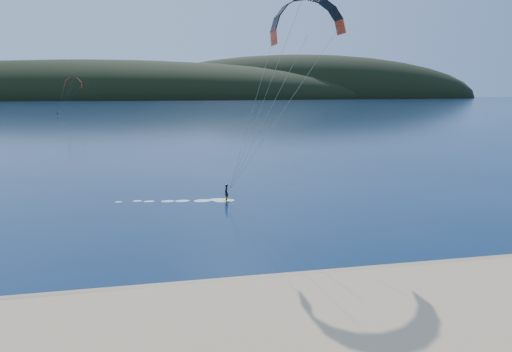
{
  "coord_description": "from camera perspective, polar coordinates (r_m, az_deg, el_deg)",
  "views": [
    {
      "loc": [
        -3.2,
        -19.73,
        10.25
      ],
      "look_at": [
        3.42,
        10.0,
        5.0
      ],
      "focal_mm": 34.31,
      "sensor_mm": 36.0,
      "label": 1
    }
  ],
  "objects": [
    {
      "name": "ground",
      "position": [
        22.46,
        -3.11,
        -17.39
      ],
      "size": [
        1800.0,
        1800.0,
        0.0
      ],
      "primitive_type": "plane",
      "color": "#08213C",
      "rests_on": "ground"
    },
    {
      "name": "wet_sand",
      "position": [
        26.48,
        -4.76,
        -12.91
      ],
      "size": [
        220.0,
        2.5,
        0.1
      ],
      "color": "olive",
      "rests_on": "ground"
    },
    {
      "name": "headland",
      "position": [
        765.09,
        -12.42,
        8.78
      ],
      "size": [
        1200.0,
        310.0,
        140.0
      ],
      "color": "black",
      "rests_on": "ground"
    },
    {
      "name": "kitesurfer_near",
      "position": [
        42.66,
        5.19,
        14.98
      ],
      "size": [
        20.21,
        7.79,
        17.13
      ],
      "color": "yellow",
      "rests_on": "ground"
    },
    {
      "name": "kitesurfer_far",
      "position": [
        222.81,
        -20.56,
        9.79
      ],
      "size": [
        12.1,
        5.9,
        15.3
      ],
      "color": "yellow",
      "rests_on": "ground"
    }
  ]
}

